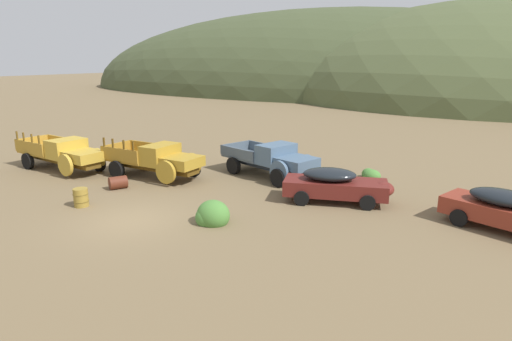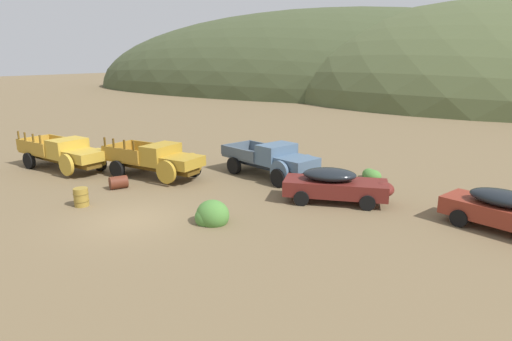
% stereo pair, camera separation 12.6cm
% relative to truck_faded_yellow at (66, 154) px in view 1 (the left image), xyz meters
% --- Properties ---
extents(ground_plane, '(300.00, 300.00, 0.00)m').
position_rel_truck_faded_yellow_xyz_m(ground_plane, '(9.13, -4.11, -1.02)').
color(ground_plane, brown).
extents(hill_distant, '(110.35, 51.69, 31.51)m').
position_rel_truck_faded_yellow_xyz_m(hill_distant, '(-11.79, 68.00, -1.02)').
color(hill_distant, '#424C2D').
rests_on(hill_distant, ground).
extents(hill_center, '(80.51, 89.37, 33.24)m').
position_rel_truck_faded_yellow_xyz_m(hill_center, '(18.97, 79.49, -1.02)').
color(hill_center, '#4C5633').
rests_on(hill_center, ground).
extents(truck_faded_yellow, '(6.47, 2.79, 2.16)m').
position_rel_truck_faded_yellow_xyz_m(truck_faded_yellow, '(0.00, 0.00, 0.00)').
color(truck_faded_yellow, brown).
rests_on(truck_faded_yellow, ground).
extents(truck_mustard, '(5.75, 2.51, 2.16)m').
position_rel_truck_faded_yellow_xyz_m(truck_mustard, '(5.80, 1.41, -0.00)').
color(truck_mustard, '#593D12').
rests_on(truck_mustard, ground).
extents(truck_chalk_blue, '(6.15, 3.87, 1.89)m').
position_rel_truck_faded_yellow_xyz_m(truck_chalk_blue, '(11.25, 4.55, -0.02)').
color(truck_chalk_blue, '#262D39').
rests_on(truck_chalk_blue, ground).
extents(car_oxblood, '(5.11, 2.99, 1.57)m').
position_rel_truck_faded_yellow_xyz_m(car_oxblood, '(15.64, 2.25, -0.20)').
color(car_oxblood, maroon).
rests_on(car_oxblood, ground).
extents(oil_drum_tipped, '(0.98, 1.06, 0.64)m').
position_rel_truck_faded_yellow_xyz_m(oil_drum_tipped, '(5.30, -1.15, -0.70)').
color(oil_drum_tipped, '#5B2819').
rests_on(oil_drum_tipped, ground).
extents(oil_drum_spare, '(0.67, 0.67, 0.82)m').
position_rel_truck_faded_yellow_xyz_m(oil_drum_spare, '(5.92, -3.90, -0.61)').
color(oil_drum_spare, olive).
rests_on(oil_drum_spare, ground).
extents(bush_near_barrel, '(0.92, 0.93, 0.75)m').
position_rel_truck_faded_yellow_xyz_m(bush_near_barrel, '(3.85, 5.19, -0.83)').
color(bush_near_barrel, '#5B8E42').
rests_on(bush_near_barrel, ground).
extents(bush_lone_scrub, '(1.36, 1.24, 1.22)m').
position_rel_truck_faded_yellow_xyz_m(bush_lone_scrub, '(12.13, -2.75, -0.71)').
color(bush_lone_scrub, '#4C8438').
rests_on(bush_lone_scrub, ground).
extents(bush_back_edge, '(1.13, 1.12, 0.70)m').
position_rel_truck_faded_yellow_xyz_m(bush_back_edge, '(15.89, 6.96, -0.83)').
color(bush_back_edge, '#4C8438').
rests_on(bush_back_edge, ground).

